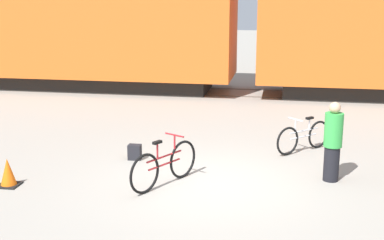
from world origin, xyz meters
name	(u,v)px	position (x,y,z in m)	size (l,w,h in m)	color
ground_plane	(207,183)	(0.00, 0.00, 0.00)	(80.00, 80.00, 0.00)	gray
freight_train	(247,14)	(0.00, 9.44, 2.83)	(48.15, 3.02, 5.40)	black
rail_near	(243,97)	(0.00, 8.72, 0.01)	(60.15, 0.07, 0.01)	#4C4238
rail_far	(246,89)	(0.00, 10.15, 0.01)	(60.15, 0.07, 0.01)	#4C4238
bicycle_silver	(303,137)	(1.90, 2.43, 0.35)	(1.23, 1.21, 0.82)	black
bicycle_maroon	(165,165)	(-0.79, -0.27, 0.40)	(0.95, 1.66, 0.96)	black
person_in_green	(333,142)	(2.39, 0.55, 0.79)	(0.36, 0.36, 1.59)	black
backpack	(135,152)	(-1.80, 1.17, 0.17)	(0.28, 0.20, 0.34)	black
traffic_cone	(8,173)	(-3.75, -0.83, 0.25)	(0.40, 0.40, 0.55)	black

